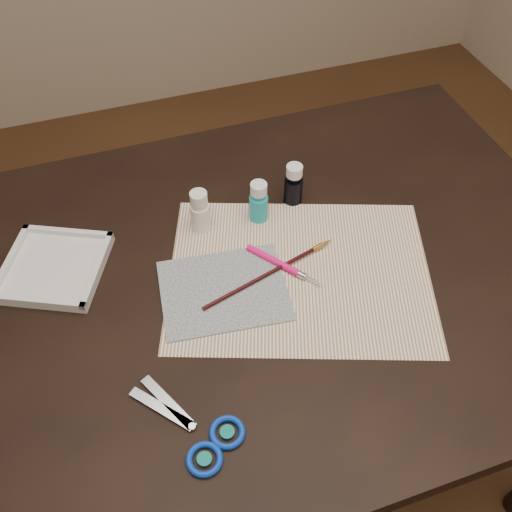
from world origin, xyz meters
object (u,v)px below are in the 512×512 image
object	(u,v)px
paint_bottle_navy	(294,184)
paint_bottle_cyan	(259,202)
canvas	(224,290)
palette_tray	(54,267)
paint_bottle_white	(200,211)
scissors	(179,423)
paper	(300,273)

from	to	relation	value
paint_bottle_navy	paint_bottle_cyan	bearing A→B (deg)	-162.80
canvas	palette_tray	bearing A→B (deg)	152.58
paint_bottle_white	scissors	size ratio (longest dim) A/B	0.44
canvas	paint_bottle_cyan	distance (m)	0.20
canvas	paint_bottle_white	xyz separation A→B (m)	(0.00, 0.17, 0.04)
paper	paint_bottle_navy	size ratio (longest dim) A/B	5.24
paint_bottle_navy	scissors	xyz separation A→B (m)	(-0.34, -0.41, -0.04)
paint_bottle_cyan	palette_tray	xyz separation A→B (m)	(-0.40, -0.01, -0.03)
palette_tray	paper	bearing A→B (deg)	-19.44
paper	paint_bottle_navy	xyz separation A→B (m)	(0.06, 0.19, 0.05)
canvas	scissors	world-z (taller)	scissors
canvas	paint_bottle_white	bearing A→B (deg)	88.90
paint_bottle_navy	scissors	bearing A→B (deg)	-129.85
paint_bottle_cyan	paint_bottle_white	bearing A→B (deg)	175.08
scissors	canvas	bearing A→B (deg)	-71.84
paper	paint_bottle_cyan	bearing A→B (deg)	99.18
paper	paint_bottle_navy	world-z (taller)	paint_bottle_navy
paint_bottle_cyan	palette_tray	bearing A→B (deg)	-178.70
paper	palette_tray	bearing A→B (deg)	160.56
paint_bottle_cyan	scissors	xyz separation A→B (m)	(-0.26, -0.38, -0.04)
paint_bottle_white	scissors	bearing A→B (deg)	-109.61
canvas	scissors	distance (m)	0.26
paint_bottle_white	palette_tray	xyz separation A→B (m)	(-0.29, -0.02, -0.04)
scissors	palette_tray	world-z (taller)	palette_tray
paint_bottle_navy	palette_tray	distance (m)	0.49
paint_bottle_navy	canvas	bearing A→B (deg)	-138.02
canvas	paint_bottle_cyan	world-z (taller)	paint_bottle_cyan
paper	paint_bottle_navy	bearing A→B (deg)	72.90
paper	canvas	world-z (taller)	canvas
paint_bottle_navy	paper	bearing A→B (deg)	-107.10
canvas	palette_tray	world-z (taller)	palette_tray
paint_bottle_cyan	paint_bottle_navy	world-z (taller)	same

